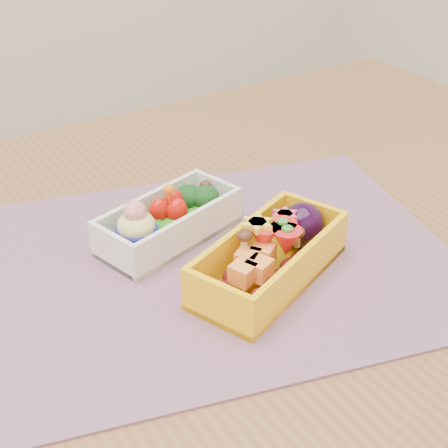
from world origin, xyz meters
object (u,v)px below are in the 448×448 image
table (216,323)px  bento_white (168,221)px  placemat (220,260)px  bento_yellow (272,255)px

table → bento_white: 0.13m
bento_white → placemat: bearing=-84.1°
table → placemat: size_ratio=2.56×
table → bento_yellow: size_ratio=6.30×
table → bento_yellow: (0.02, -0.07, 0.13)m
placemat → bento_white: (-0.03, 0.06, 0.02)m
placemat → table: bearing=72.2°
table → placemat: (-0.01, -0.02, 0.10)m
placemat → bento_white: size_ratio=2.77×
placemat → bento_yellow: 0.06m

